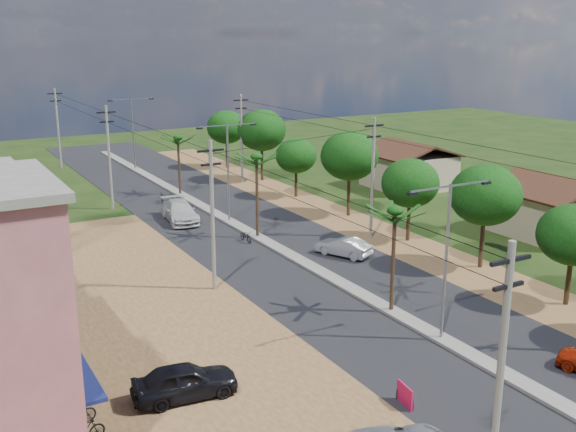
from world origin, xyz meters
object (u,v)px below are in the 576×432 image
car_parked_dark (185,382)px  roadside_sign (405,396)px  car_silver_mid (343,247)px  car_white_far (180,212)px

car_parked_dark → roadside_sign: (7.59, -5.07, -0.28)m
car_silver_mid → roadside_sign: 19.27m
car_white_far → roadside_sign: bearing=-86.2°
car_silver_mid → car_white_far: (-6.54, 13.94, 0.16)m
car_silver_mid → car_parked_dark: (-16.28, -12.14, 0.10)m
car_silver_mid → car_white_far: car_white_far is taller
car_silver_mid → car_parked_dark: car_parked_dark is taller
roadside_sign → car_white_far: bearing=94.7°
car_white_far → car_parked_dark: (-9.74, -26.08, -0.06)m
car_white_far → car_parked_dark: bearing=-102.7°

